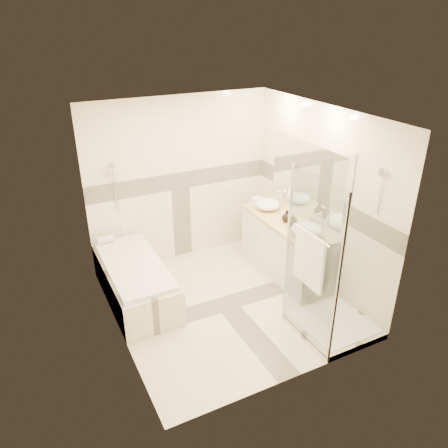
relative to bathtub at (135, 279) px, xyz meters
name	(u,v)px	position (x,y,z in m)	size (l,w,h in m)	color
room	(229,217)	(1.08, -0.64, 0.95)	(2.82, 3.02, 2.52)	beige
bathtub	(135,279)	(0.00, 0.00, 0.00)	(0.75, 1.70, 0.56)	beige
vanity	(285,247)	(2.15, -0.35, 0.12)	(0.58, 1.62, 0.85)	white
shower_enclosure	(325,293)	(1.86, -1.62, 0.20)	(0.96, 0.93, 2.04)	beige
vessel_sink_near	(268,204)	(2.13, 0.14, 0.62)	(0.38, 0.38, 0.15)	white
vessel_sink_far	(307,230)	(2.13, -0.83, 0.63)	(0.42, 0.42, 0.17)	white
faucet_near	(280,197)	(2.35, 0.14, 0.70)	(0.11, 0.03, 0.27)	silver
faucet_far	(321,221)	(2.35, -0.83, 0.71)	(0.12, 0.03, 0.29)	silver
amenity_bottle_a	(293,220)	(2.13, -0.51, 0.64)	(0.08, 0.09, 0.18)	black
amenity_bottle_b	(287,216)	(2.13, -0.36, 0.63)	(0.14, 0.14, 0.17)	black
folded_towels	(260,201)	(2.13, 0.36, 0.58)	(0.16, 0.26, 0.08)	white
rolled_towel	(106,239)	(-0.19, 0.72, 0.31)	(0.11, 0.11, 0.24)	white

